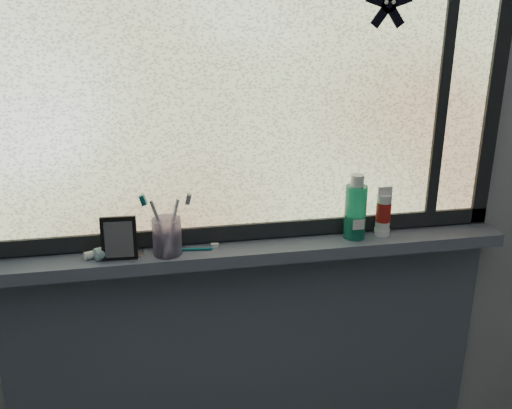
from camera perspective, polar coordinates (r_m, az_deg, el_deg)
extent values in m
cube|color=#9EA3A8|center=(1.76, -0.66, 3.79)|extent=(3.00, 0.01, 2.50)
cube|color=#51596D|center=(1.77, -0.21, -4.66)|extent=(1.62, 0.14, 0.04)
cube|color=#51596D|center=(2.09, -0.49, -16.81)|extent=(1.62, 0.02, 0.98)
cube|color=silver|center=(1.68, -0.56, 12.80)|extent=(1.50, 0.01, 1.00)
cube|color=black|center=(1.80, -0.49, -2.58)|extent=(1.60, 0.03, 0.05)
cube|color=black|center=(1.96, 22.95, 12.33)|extent=(0.05, 0.03, 1.10)
cube|color=black|center=(1.87, 18.34, 12.59)|extent=(0.03, 0.03, 1.00)
cube|color=black|center=(1.70, -13.54, -3.29)|extent=(0.10, 0.06, 0.13)
cylinder|color=#AC96C7|center=(1.70, -8.89, -3.17)|extent=(0.10, 0.10, 0.11)
cylinder|color=#1D9A72|center=(1.81, 9.94, -0.21)|extent=(0.08, 0.08, 0.17)
cylinder|color=silver|center=(1.85, 12.64, -0.50)|extent=(0.05, 0.05, 0.12)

